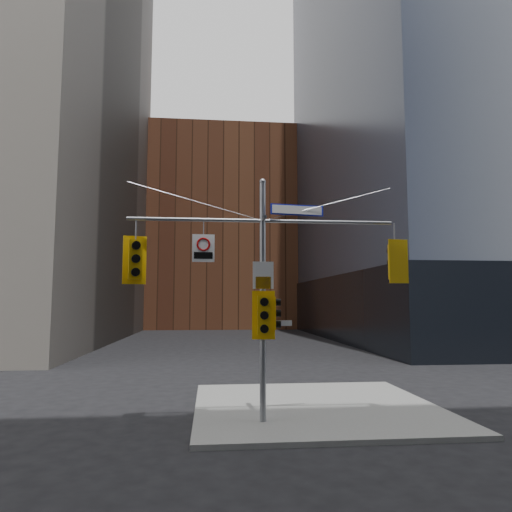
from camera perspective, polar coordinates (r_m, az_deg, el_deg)
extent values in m
plane|color=black|center=(12.07, 2.05, -22.97)|extent=(160.00, 160.00, 0.00)
cube|color=gray|center=(16.21, 7.43, -18.18)|extent=(8.00, 8.00, 0.15)
cube|color=black|center=(52.52, 28.69, -5.69)|extent=(36.40, 36.40, 6.00)
cube|color=brown|center=(70.23, -4.37, 2.78)|extent=(26.00, 20.00, 28.00)
cylinder|color=gray|center=(13.52, 0.85, -5.64)|extent=(0.18, 0.18, 7.20)
sphere|color=gray|center=(14.00, 0.83, 9.26)|extent=(0.20, 0.20, 0.20)
cylinder|color=gray|center=(13.66, -7.56, 4.53)|extent=(4.00, 0.11, 0.11)
cylinder|color=gray|center=(14.10, 8.96, 4.22)|extent=(4.00, 0.11, 0.11)
cylinder|color=gray|center=(13.39, 1.00, 4.68)|extent=(0.10, 0.70, 0.10)
cylinder|color=gray|center=(13.76, -7.53, 6.78)|extent=(4.00, 0.02, 1.12)
cylinder|color=gray|center=(14.20, 8.92, 6.41)|extent=(4.00, 0.02, 1.12)
cube|color=#EBAF0C|center=(13.66, -14.87, -0.41)|extent=(0.43, 0.35, 1.15)
cube|color=#EBAF0C|center=(13.86, -14.94, -0.48)|extent=(0.67, 0.21, 1.42)
cylinder|color=black|center=(13.49, -14.74, 1.29)|extent=(0.28, 0.23, 0.24)
cylinder|color=black|center=(13.57, -14.78, 1.25)|extent=(0.21, 0.07, 0.21)
cylinder|color=black|center=(13.45, -14.78, -0.33)|extent=(0.28, 0.23, 0.24)
cylinder|color=black|center=(13.53, -14.82, -0.36)|extent=(0.21, 0.07, 0.21)
cylinder|color=black|center=(13.42, -14.83, -1.96)|extent=(0.28, 0.23, 0.24)
cylinder|color=black|center=(13.50, -14.86, -1.98)|extent=(0.21, 0.07, 0.21)
cube|color=#EBAF0C|center=(14.61, 17.00, -0.69)|extent=(0.38, 0.30, 1.08)
cube|color=#EBAF0C|center=(14.46, 17.39, -0.63)|extent=(0.64, 0.14, 1.34)
cylinder|color=black|center=(14.82, 16.54, 0.62)|extent=(0.25, 0.20, 0.23)
cylinder|color=black|center=(14.75, 16.71, 0.66)|extent=(0.20, 0.05, 0.20)
cylinder|color=black|center=(14.79, 16.58, -0.76)|extent=(0.25, 0.20, 0.23)
cylinder|color=black|center=(14.72, 16.75, -0.73)|extent=(0.20, 0.05, 0.20)
cylinder|color=black|center=(14.76, 16.62, -2.15)|extent=(0.25, 0.20, 0.23)
cylinder|color=black|center=(14.69, 16.79, -2.13)|extent=(0.20, 0.05, 0.20)
cube|color=#EBAF0C|center=(13.56, 2.04, -7.17)|extent=(0.26, 0.34, 0.97)
cylinder|color=black|center=(13.55, 2.82, -5.80)|extent=(0.17, 0.22, 0.20)
cylinder|color=black|center=(13.55, 2.50, -5.80)|extent=(0.04, 0.18, 0.18)
cylinder|color=black|center=(13.56, 2.82, -7.16)|extent=(0.17, 0.22, 0.20)
cylinder|color=black|center=(13.56, 2.51, -7.17)|extent=(0.04, 0.18, 0.18)
cylinder|color=black|center=(13.57, 2.83, -8.53)|extent=(0.17, 0.22, 0.20)
cylinder|color=black|center=(13.57, 2.51, -8.53)|extent=(0.04, 0.18, 0.18)
cube|color=#EBAF0C|center=(13.24, 0.99, -7.40)|extent=(0.38, 0.28, 1.14)
cube|color=#EBAF0C|center=(13.44, 0.94, -7.38)|extent=(0.67, 0.08, 1.41)
cylinder|color=black|center=(13.02, 1.04, -5.76)|extent=(0.25, 0.19, 0.24)
cylinder|color=black|center=(13.11, 1.02, -5.76)|extent=(0.21, 0.03, 0.21)
cylinder|color=black|center=(13.03, 1.05, -7.43)|extent=(0.25, 0.19, 0.24)
cylinder|color=black|center=(13.12, 1.02, -7.42)|extent=(0.21, 0.03, 0.21)
cylinder|color=black|center=(13.04, 1.05, -9.10)|extent=(0.25, 0.19, 0.24)
cylinder|color=#0CE559|center=(13.13, 1.03, -9.07)|extent=(0.21, 0.03, 0.21)
cube|color=#111BA0|center=(13.96, 5.16, 5.74)|extent=(1.66, 0.27, 0.33)
cube|color=silver|center=(13.93, 5.18, 5.76)|extent=(1.56, 0.23, 0.25)
cube|color=silver|center=(13.50, -6.60, 0.98)|extent=(0.66, 0.06, 0.82)
torus|color=#B20A0A|center=(13.50, -6.59, 1.46)|extent=(0.41, 0.07, 0.40)
cube|color=black|center=(13.46, -6.61, 0.07)|extent=(0.55, 0.03, 0.20)
cube|color=silver|center=(13.42, 0.90, -2.42)|extent=(0.61, 0.05, 0.80)
cube|color=#D88C00|center=(13.39, 0.91, -3.37)|extent=(0.45, 0.02, 0.36)
cube|color=silver|center=(13.59, 2.76, -8.39)|extent=(0.83, 0.05, 0.17)
cube|color=#145926|center=(13.99, 0.64, -9.19)|extent=(0.07, 0.67, 0.13)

